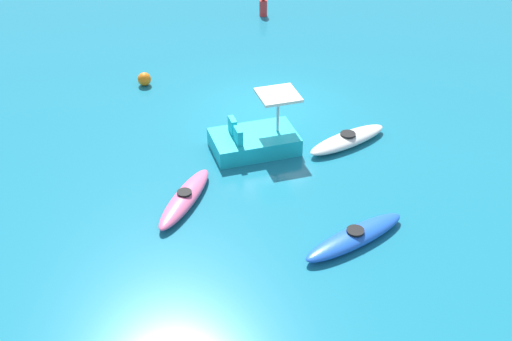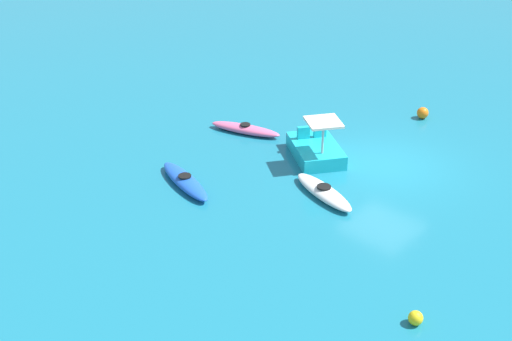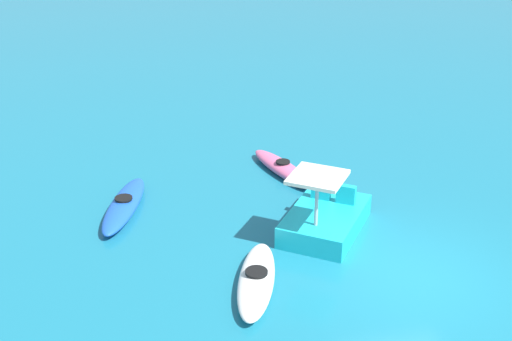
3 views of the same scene
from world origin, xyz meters
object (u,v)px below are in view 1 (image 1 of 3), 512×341
at_px(kayak_blue, 355,237).
at_px(buoy_orange, 144,79).
at_px(kayak_white, 348,140).
at_px(pedal_boat_cyan, 255,139).
at_px(kayak_pink, 185,198).
at_px(person_near_shore, 263,7).

xyz_separation_m(kayak_blue, buoy_orange, (-2.78, -9.92, 0.06)).
relative_size(kayak_white, buoy_orange, 6.23).
xyz_separation_m(pedal_boat_cyan, buoy_orange, (-0.95, -5.48, -0.11)).
distance_m(kayak_blue, pedal_boat_cyan, 4.80).
height_order(kayak_white, buoy_orange, buoy_orange).
height_order(kayak_pink, pedal_boat_cyan, pedal_boat_cyan).
bearing_deg(kayak_pink, kayak_white, 161.15).
height_order(kayak_white, person_near_shore, person_near_shore).
height_order(kayak_blue, person_near_shore, person_near_shore).
relative_size(kayak_white, pedal_boat_cyan, 1.00).
bearing_deg(kayak_pink, kayak_blue, 107.61).
relative_size(pedal_boat_cyan, buoy_orange, 6.25).
xyz_separation_m(kayak_white, person_near_shore, (-6.71, -8.25, 0.22)).
bearing_deg(pedal_boat_cyan, buoy_orange, -99.79).
bearing_deg(kayak_blue, pedal_boat_cyan, -112.47).
height_order(pedal_boat_cyan, buoy_orange, pedal_boat_cyan).
bearing_deg(pedal_boat_cyan, kayak_pink, 4.07).
bearing_deg(kayak_white, pedal_boat_cyan, -46.13).
distance_m(pedal_boat_cyan, person_near_shore, 10.65).
relative_size(buoy_orange, person_near_shore, 0.51).
height_order(kayak_white, kayak_blue, same).
bearing_deg(kayak_pink, person_near_shore, -150.96).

